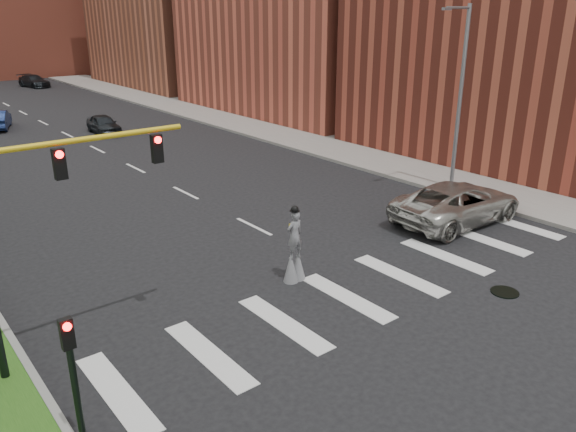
{
  "coord_description": "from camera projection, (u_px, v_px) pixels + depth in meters",
  "views": [
    {
      "loc": [
        -12.76,
        -10.4,
        8.72
      ],
      "look_at": [
        -0.91,
        4.51,
        1.7
      ],
      "focal_mm": 35.0,
      "sensor_mm": 36.0,
      "label": 1
    }
  ],
  "objects": [
    {
      "name": "car_near",
      "position": [
        104.0,
        124.0,
        41.76
      ],
      "size": [
        1.82,
        4.14,
        1.38
      ],
      "primitive_type": "imported",
      "rotation": [
        0.0,
        0.0,
        -0.05
      ],
      "color": "black",
      "rests_on": "ground"
    },
    {
      "name": "suv_crossing",
      "position": [
        457.0,
        203.0,
        24.23
      ],
      "size": [
        6.43,
        3.12,
        1.76
      ],
      "primitive_type": "imported",
      "rotation": [
        0.0,
        0.0,
        1.54
      ],
      "color": "#B0ADA6",
      "rests_on": "ground"
    },
    {
      "name": "secondary_signal",
      "position": [
        74.0,
        376.0,
        11.05
      ],
      "size": [
        0.25,
        0.21,
        3.23
      ],
      "color": "black",
      "rests_on": "ground"
    },
    {
      "name": "car_far",
      "position": [
        34.0,
        81.0,
        66.85
      ],
      "size": [
        2.99,
        5.21,
        1.42
      ],
      "primitive_type": "imported",
      "rotation": [
        0.0,
        0.0,
        0.22
      ],
      "color": "black",
      "rests_on": "ground"
    },
    {
      "name": "streetlight",
      "position": [
        459.0,
        94.0,
        27.18
      ],
      "size": [
        2.05,
        0.2,
        9.0
      ],
      "color": "slate",
      "rests_on": "ground"
    },
    {
      "name": "traffic_signal",
      "position": [
        32.0,
        217.0,
        13.16
      ],
      "size": [
        5.3,
        0.23,
        6.2
      ],
      "color": "black",
      "rests_on": "ground"
    },
    {
      "name": "sidewalk_right",
      "position": [
        259.0,
        127.0,
        43.73
      ],
      "size": [
        5.0,
        90.0,
        0.18
      ],
      "primitive_type": "cube",
      "color": "gray",
      "rests_on": "ground"
    },
    {
      "name": "stilt_performer",
      "position": [
        295.0,
        252.0,
        18.89
      ],
      "size": [
        0.84,
        0.53,
        2.7
      ],
      "rotation": [
        0.0,
        0.0,
        3.17
      ],
      "color": "#312113",
      "rests_on": "ground"
    },
    {
      "name": "ground_plane",
      "position": [
        397.0,
        297.0,
        18.1
      ],
      "size": [
        160.0,
        160.0,
        0.0
      ],
      "primitive_type": "plane",
      "color": "black",
      "rests_on": "ground"
    },
    {
      "name": "manhole",
      "position": [
        505.0,
        292.0,
        18.38
      ],
      "size": [
        0.9,
        0.9,
        0.04
      ],
      "primitive_type": "cylinder",
      "color": "black",
      "rests_on": "ground"
    }
  ]
}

